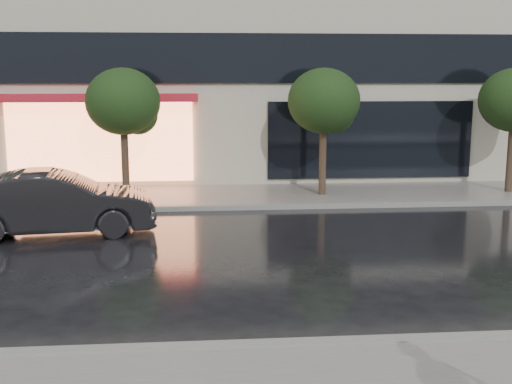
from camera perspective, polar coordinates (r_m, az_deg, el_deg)
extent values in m
plane|color=black|center=(10.09, -0.57, -11.69)|extent=(120.00, 120.00, 0.00)
cube|color=slate|center=(19.94, -2.76, -0.37)|extent=(60.00, 3.50, 0.12)
cube|color=gray|center=(9.15, -0.09, -13.64)|extent=(60.00, 0.25, 0.14)
cube|color=gray|center=(18.22, -2.55, -1.37)|extent=(60.00, 0.25, 0.14)
cube|color=black|center=(21.28, -3.03, 11.79)|extent=(28.00, 0.12, 1.60)
cube|color=#FF8C59|center=(21.61, -13.65, 4.32)|extent=(6.00, 0.10, 2.60)
cube|color=#B61C2C|center=(21.19, -13.95, 8.12)|extent=(6.40, 0.70, 0.25)
cube|color=black|center=(22.12, 10.14, 4.59)|extent=(7.00, 0.10, 2.60)
cylinder|color=#33261C|center=(19.65, -11.54, 2.34)|extent=(0.22, 0.22, 2.20)
ellipsoid|color=black|center=(19.48, -11.74, 7.88)|extent=(2.20, 2.20, 1.98)
sphere|color=black|center=(19.65, -10.47, 6.78)|extent=(1.20, 1.20, 1.20)
cylinder|color=#33261C|center=(19.86, 5.94, 2.58)|extent=(0.22, 0.22, 2.20)
ellipsoid|color=black|center=(19.69, 6.04, 8.07)|extent=(2.20, 2.20, 1.98)
sphere|color=black|center=(19.98, 7.05, 6.93)|extent=(1.20, 1.20, 1.20)
cylinder|color=#33261C|center=(21.78, 21.66, 2.60)|extent=(0.22, 0.22, 2.20)
imported|color=black|center=(16.01, -17.36, -0.95)|extent=(4.84, 2.19, 1.54)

